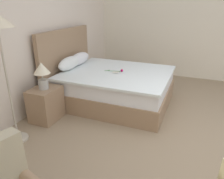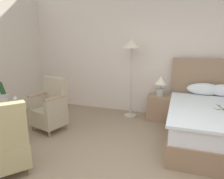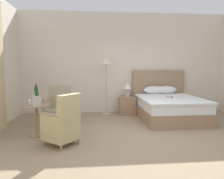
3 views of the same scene
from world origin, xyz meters
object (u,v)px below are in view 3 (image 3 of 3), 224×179
Objects in this scene: snack_plate at (33,104)px; armchair_by_window at (58,109)px; bed at (168,106)px; nightstand at (127,105)px; floor_lamp_brass at (106,66)px; side_table_round at (36,117)px; armchair_facing_bed at (63,124)px; wine_glass_near_bucket at (41,99)px; wine_glass_near_edge at (30,100)px; bedside_lamp at (127,88)px; champagne_bucket at (37,99)px.

snack_plate is 0.77m from armchair_by_window.
bed is 3.86× the size of nightstand.
floor_lamp_brass reaches higher than snack_plate.
armchair_facing_bed is (0.63, -0.63, -0.01)m from side_table_round.
wine_glass_near_bucket is 0.23m from wine_glass_near_edge.
wine_glass_near_edge is (-3.50, -1.15, 0.41)m from bed.
armchair_by_window is (-3.01, -0.50, 0.09)m from bed.
bedside_lamp is (-0.00, 0.00, 0.55)m from nightstand.
armchair_by_window reaches higher than nightstand.
bed reaches higher than side_table_round.
armchair_by_window is 1.03× the size of armchair_facing_bed.
side_table_round is 0.65× the size of armchair_by_window.
side_table_round is 4.53× the size of snack_plate.
side_table_round is 0.79m from armchair_by_window.
side_table_round is (-1.64, -1.93, -1.08)m from floor_lamp_brass.
side_table_round is at bearing 117.92° from champagne_bucket.
floor_lamp_brass is at bearing 178.47° from nightstand.
armchair_by_window is (0.48, 0.64, -0.33)m from wine_glass_near_edge.
armchair_facing_bed is at bearing -42.01° from wine_glass_near_edge.
bed is at bearing -22.74° from floor_lamp_brass.
side_table_round is 0.67× the size of armchair_facing_bed.
bedside_lamp is 2.99m from snack_plate.
floor_lamp_brass reaches higher than side_table_round.
bed is 4.93× the size of bedside_lamp.
floor_lamp_brass is 2.96m from armchair_facing_bed.
wine_glass_near_edge is 0.14× the size of armchair_facing_bed.
bedside_lamp is 3.06m from armchair_facing_bed.
nightstand is 3.88× the size of wine_glass_near_edge.
bed is 3.16× the size of side_table_round.
champagne_bucket is 3.24× the size of snack_plate.
armchair_by_window is (0.31, 0.77, -0.37)m from champagne_bucket.
side_table_round is 0.38m from wine_glass_near_edge.
wine_glass_near_bucket is at bearing 68.86° from side_table_round.
nightstand is 2.30m from armchair_by_window.
wine_glass_near_bucket is 0.14× the size of armchair_facing_bed.
bedside_lamp is at bearing -1.53° from floor_lamp_brass.
side_table_round is at bearing 134.91° from armchair_facing_bed.
wine_glass_near_edge is 0.11m from snack_plate.
snack_plate is at bearing 134.08° from armchair_facing_bed.
champagne_bucket is (-1.61, -1.99, -0.69)m from floor_lamp_brass.
side_table_round reaches higher than nightstand.
bedside_lamp is 3.20× the size of wine_glass_near_bucket.
champagne_bucket is (-3.32, -1.27, 0.46)m from bed.
floor_lamp_brass is at bearing 46.09° from snack_plate.
champagne_bucket is at bearing -111.93° from armchair_by_window.
champagne_bucket is at bearing -62.08° from side_table_round.
floor_lamp_brass is (-0.65, 0.02, 0.67)m from bedside_lamp.
wine_glass_near_edge reaches higher than nightstand.
nightstand is 1.15× the size of champagne_bucket.
bedside_lamp is 0.64× the size of side_table_round.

